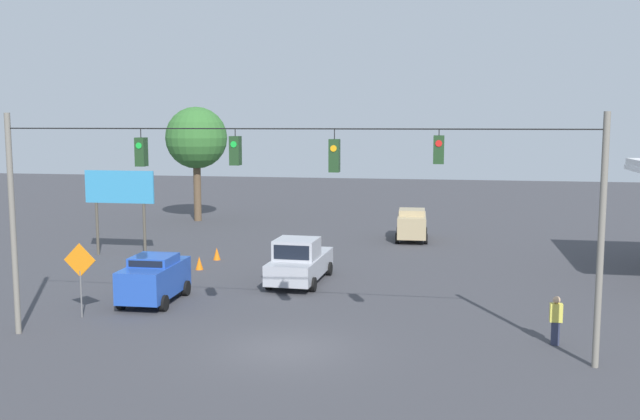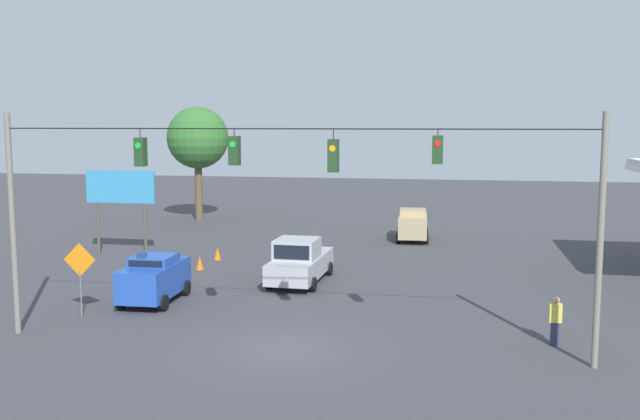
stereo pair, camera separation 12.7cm
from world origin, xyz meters
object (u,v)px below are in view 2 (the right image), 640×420
at_px(traffic_cone_second, 164,283).
at_px(traffic_cone_third, 185,273).
at_px(roadside_billboard, 120,193).
at_px(overhead_signal_span, 283,198).
at_px(sedan_blue_parked_shoulder, 154,278).
at_px(traffic_cone_fifth, 217,254).
at_px(tree_horizon_left, 198,139).
at_px(traffic_cone_nearest, 144,296).
at_px(pickup_truck_silver_withflow_mid, 300,262).
at_px(work_zone_sign, 80,266).
at_px(pedestrian, 555,321).
at_px(sedan_tan_oncoming_deep, 413,224).
at_px(traffic_cone_fourth, 200,263).

relative_size(traffic_cone_second, traffic_cone_third, 1.00).
bearing_deg(roadside_billboard, overhead_signal_span, 131.43).
bearing_deg(traffic_cone_second, sedan_blue_parked_shoulder, 102.27).
height_order(traffic_cone_fifth, roadside_billboard, roadside_billboard).
xyz_separation_m(roadside_billboard, tree_horizon_left, (0.67, -14.01, 2.65)).
relative_size(traffic_cone_nearest, tree_horizon_left, 0.08).
relative_size(pickup_truck_silver_withflow_mid, work_zone_sign, 1.89).
bearing_deg(work_zone_sign, pedestrian, 179.15).
relative_size(sedan_blue_parked_shoulder, tree_horizon_left, 0.47).
bearing_deg(sedan_tan_oncoming_deep, traffic_cone_nearest, 61.04).
distance_m(sedan_blue_parked_shoulder, traffic_cone_fourth, 6.54).
xyz_separation_m(pickup_truck_silver_withflow_mid, tree_horizon_left, (11.76, -18.82, 5.14)).
bearing_deg(roadside_billboard, tree_horizon_left, -87.27).
xyz_separation_m(sedan_blue_parked_shoulder, traffic_cone_third, (0.29, -4.14, -0.68)).
distance_m(pickup_truck_silver_withflow_mid, roadside_billboard, 12.34).
distance_m(sedan_blue_parked_shoulder, traffic_cone_third, 4.21).
bearing_deg(overhead_signal_span, work_zone_sign, -15.25).
xyz_separation_m(sedan_blue_parked_shoulder, tree_horizon_left, (6.66, -23.36, 5.10)).
height_order(traffic_cone_nearest, traffic_cone_second, same).
bearing_deg(pedestrian, traffic_cone_second, -17.21).
bearing_deg(overhead_signal_span, traffic_cone_third, -52.74).
height_order(traffic_cone_second, traffic_cone_fifth, same).
distance_m(sedan_tan_oncoming_deep, traffic_cone_third, 16.45).
distance_m(sedan_blue_parked_shoulder, work_zone_sign, 3.34).
bearing_deg(overhead_signal_span, pickup_truck_silver_withflow_mid, -80.88).
xyz_separation_m(work_zone_sign, pedestrian, (-17.14, 0.25, -1.17)).
relative_size(sedan_tan_oncoming_deep, tree_horizon_left, 0.48).
height_order(sedan_tan_oncoming_deep, traffic_cone_third, sedan_tan_oncoming_deep).
bearing_deg(pedestrian, work_zone_sign, -0.85).
bearing_deg(overhead_signal_span, tree_horizon_left, -64.86).
height_order(overhead_signal_span, traffic_cone_fifth, overhead_signal_span).
bearing_deg(traffic_cone_fifth, traffic_cone_second, 89.67).
distance_m(sedan_blue_parked_shoulder, traffic_cone_fifth, 9.11).
bearing_deg(tree_horizon_left, pedestrian, 129.97).
height_order(sedan_blue_parked_shoulder, traffic_cone_third, sedan_blue_parked_shoulder).
relative_size(overhead_signal_span, tree_horizon_left, 2.29).
height_order(sedan_tan_oncoming_deep, pedestrian, sedan_tan_oncoming_deep).
bearing_deg(traffic_cone_fourth, sedan_tan_oncoming_deep, -132.65).
bearing_deg(tree_horizon_left, overhead_signal_span, 115.14).
height_order(pickup_truck_silver_withflow_mid, traffic_cone_fourth, pickup_truck_silver_withflow_mid).
height_order(traffic_cone_second, pedestrian, pedestrian).
bearing_deg(traffic_cone_second, tree_horizon_left, -73.75).
distance_m(overhead_signal_span, traffic_cone_fifth, 16.35).
height_order(overhead_signal_span, sedan_blue_parked_shoulder, overhead_signal_span).
distance_m(overhead_signal_span, traffic_cone_fourth, 14.22).
distance_m(traffic_cone_fifth, tree_horizon_left, 16.64).
relative_size(work_zone_sign, pedestrian, 1.72).
height_order(traffic_cone_fifth, tree_horizon_left, tree_horizon_left).
distance_m(sedan_blue_parked_shoulder, sedan_tan_oncoming_deep, 19.77).
height_order(traffic_cone_third, roadside_billboard, roadside_billboard).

